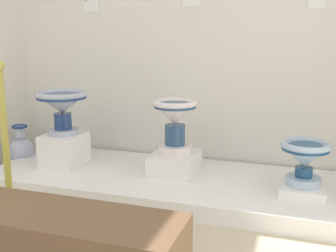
{
  "coord_description": "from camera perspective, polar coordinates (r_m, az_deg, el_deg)",
  "views": [
    {
      "loc": [
        2.53,
        -0.75,
        1.16
      ],
      "look_at": [
        1.58,
        2.09,
        0.5
      ],
      "focal_mm": 44.67,
      "sensor_mm": 36.0,
      "label": 1
    }
  ],
  "objects": [
    {
      "name": "plinth_block_rightmost",
      "position": [
        3.19,
        0.94,
        -5.07
      ],
      "size": [
        0.33,
        0.39,
        0.15
      ],
      "primitive_type": "cube",
      "color": "white",
      "rests_on": "display_platform"
    },
    {
      "name": "antique_toilet_leftmost",
      "position": [
        3.38,
        -14.27,
        2.95
      ],
      "size": [
        0.4,
        0.4,
        0.34
      ],
      "color": "#AEB7CD",
      "rests_on": "plinth_block_leftmost"
    },
    {
      "name": "stanchion_post_near_left",
      "position": [
        2.61,
        -20.87,
        -7.61
      ],
      "size": [
        0.26,
        0.26,
        1.02
      ],
      "color": "gold",
      "rests_on": "ground_plane"
    },
    {
      "name": "plinth_block_leftmost",
      "position": [
        3.46,
        -13.94,
        -3.14
      ],
      "size": [
        0.29,
        0.33,
        0.26
      ],
      "primitive_type": "cube",
      "color": "white",
      "rests_on": "display_platform"
    },
    {
      "name": "info_placard_first",
      "position": [
        3.81,
        -10.47,
        16.04
      ],
      "size": [
        0.14,
        0.01,
        0.13
      ],
      "color": "white"
    },
    {
      "name": "plinth_block_slender_white",
      "position": [
        2.94,
        17.87,
        -8.19
      ],
      "size": [
        0.29,
        0.31,
        0.06
      ],
      "primitive_type": "cube",
      "color": "white",
      "rests_on": "display_platform"
    },
    {
      "name": "antique_toilet_rightmost",
      "position": [
        3.1,
        0.96,
        0.96
      ],
      "size": [
        0.33,
        0.33,
        0.41
      ],
      "color": "white",
      "rests_on": "plinth_block_rightmost"
    },
    {
      "name": "decorative_vase_corner",
      "position": [
        3.87,
        -19.38,
        -3.07
      ],
      "size": [
        0.23,
        0.23,
        0.39
      ],
      "color": "navy",
      "rests_on": "ground_plane"
    },
    {
      "name": "antique_toilet_slender_white",
      "position": [
        2.87,
        18.17,
        -3.97
      ],
      "size": [
        0.33,
        0.33,
        0.3
      ],
      "color": "#A6BFDB",
      "rests_on": "plinth_block_slender_white"
    },
    {
      "name": "info_placard_third",
      "position": [
        3.35,
        19.66,
        15.88
      ],
      "size": [
        0.12,
        0.01,
        0.12
      ],
      "color": "white"
    },
    {
      "name": "display_platform",
      "position": [
        3.17,
        0.68,
        -7.76
      ],
      "size": [
        2.8,
        0.98,
        0.12
      ],
      "primitive_type": "cube",
      "color": "white",
      "rests_on": "ground_plane"
    }
  ]
}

